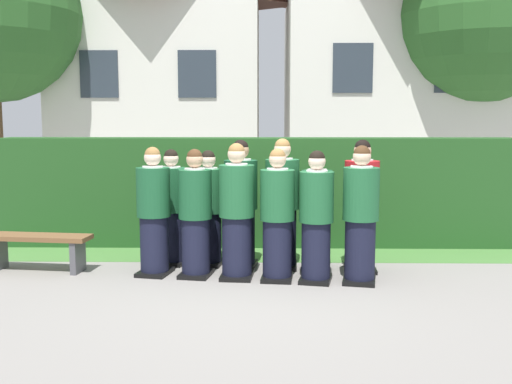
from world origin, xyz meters
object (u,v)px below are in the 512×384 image
at_px(student_front_row_1, 195,216).
at_px(student_rear_row_0, 172,210).
at_px(student_front_row_2, 237,214).
at_px(student_front_row_5, 361,218).
at_px(student_rear_row_4, 317,214).
at_px(student_rear_row_1, 209,211).
at_px(student_rear_row_3, 282,207).
at_px(student_in_red_blazer, 361,209).
at_px(student_rear_row_2, 241,207).
at_px(wooden_bench, 37,245).
at_px(student_front_row_4, 316,220).
at_px(student_front_row_3, 277,218).
at_px(student_front_row_0, 154,214).

bearing_deg(student_front_row_1, student_rear_row_0, 121.84).
distance_m(student_front_row_2, student_front_row_5, 1.51).
bearing_deg(student_front_row_5, student_rear_row_4, 126.62).
height_order(student_rear_row_1, student_rear_row_4, student_rear_row_1).
bearing_deg(student_rear_row_0, student_front_row_2, -37.69).
xyz_separation_m(student_rear_row_3, student_in_red_blazer, (1.02, -0.15, -0.00)).
bearing_deg(student_rear_row_2, student_front_row_5, -27.04).
xyz_separation_m(student_rear_row_2, student_rear_row_3, (0.55, -0.05, 0.01)).
bearing_deg(wooden_bench, student_front_row_4, -6.82).
distance_m(student_rear_row_0, student_rear_row_3, 1.51).
bearing_deg(student_front_row_3, student_front_row_0, 171.89).
distance_m(student_rear_row_2, student_rear_row_3, 0.55).
relative_size(student_rear_row_2, student_in_red_blazer, 0.99).
height_order(student_front_row_0, student_in_red_blazer, student_in_red_blazer).
relative_size(student_front_row_0, student_front_row_3, 1.00).
relative_size(student_front_row_2, student_front_row_3, 1.04).
xyz_separation_m(student_front_row_5, student_rear_row_2, (-1.48, 0.75, 0.02)).
relative_size(student_front_row_2, student_rear_row_3, 0.98).
height_order(student_rear_row_4, student_in_red_blazer, student_in_red_blazer).
height_order(student_front_row_1, student_front_row_3, student_front_row_3).
distance_m(student_rear_row_2, wooden_bench, 2.70).
height_order(student_front_row_4, student_rear_row_4, student_front_row_4).
height_order(student_front_row_4, student_rear_row_2, student_rear_row_2).
height_order(student_rear_row_1, student_rear_row_2, student_rear_row_2).
bearing_deg(student_rear_row_1, student_rear_row_0, 175.20).
height_order(student_front_row_0, student_rear_row_4, student_front_row_0).
bearing_deg(student_rear_row_1, student_front_row_3, -39.07).
relative_size(student_front_row_0, student_front_row_2, 0.97).
height_order(student_front_row_3, student_rear_row_0, student_front_row_3).
relative_size(student_rear_row_4, student_in_red_blazer, 0.91).
xyz_separation_m(student_front_row_0, student_in_red_blazer, (2.66, 0.24, 0.04)).
xyz_separation_m(student_front_row_5, student_rear_row_4, (-0.47, 0.64, -0.05)).
bearing_deg(student_front_row_3, student_rear_row_3, 82.93).
xyz_separation_m(student_front_row_1, student_front_row_4, (1.50, -0.22, -0.00)).
bearing_deg(student_front_row_5, student_front_row_3, 174.23).
distance_m(student_front_row_1, student_rear_row_4, 1.60).
bearing_deg(student_front_row_1, student_front_row_2, -7.75).
relative_size(student_rear_row_0, wooden_bench, 1.10).
distance_m(student_front_row_1, student_in_red_blazer, 2.15).
height_order(student_rear_row_0, student_rear_row_4, student_rear_row_0).
bearing_deg(student_front_row_2, student_front_row_5, -6.74).
xyz_separation_m(student_rear_row_2, wooden_bench, (-2.64, -0.29, -0.46)).
height_order(student_front_row_1, student_rear_row_3, student_rear_row_3).
relative_size(student_front_row_1, wooden_bench, 1.12).
distance_m(student_rear_row_1, student_rear_row_2, 0.46).
relative_size(student_front_row_5, student_rear_row_3, 0.97).
xyz_separation_m(student_rear_row_0, student_rear_row_1, (0.50, -0.04, -0.01)).
bearing_deg(student_front_row_2, student_rear_row_2, 87.40).
relative_size(student_rear_row_1, student_rear_row_4, 1.00).
bearing_deg(student_front_row_5, student_rear_row_2, 152.96).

